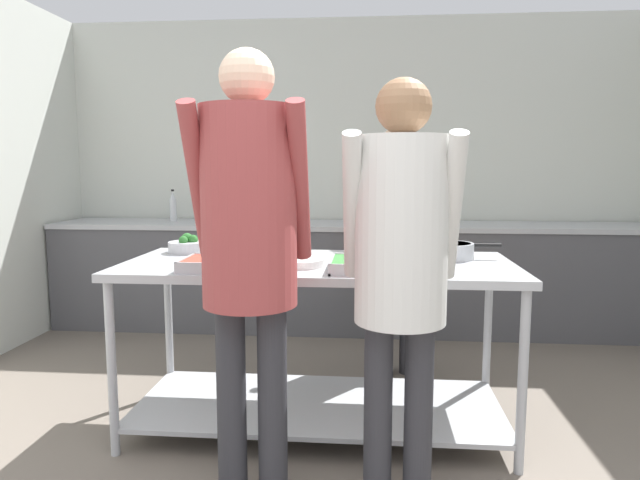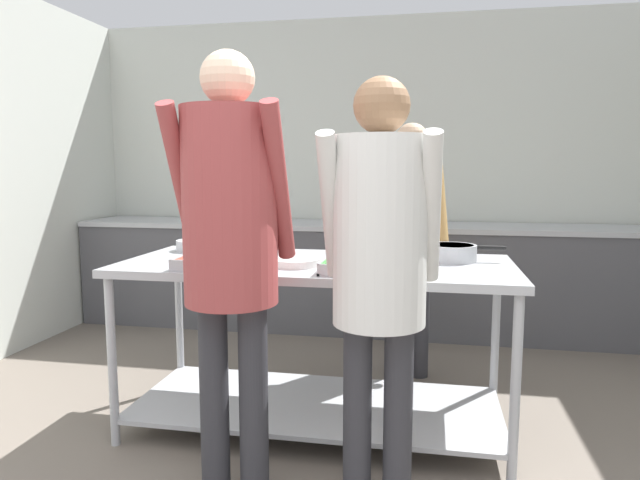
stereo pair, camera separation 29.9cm
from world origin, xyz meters
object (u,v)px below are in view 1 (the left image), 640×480
object	(u,v)px
sauce_pan	(449,250)
serving_tray_roast	(224,264)
guest_serving_right	(401,251)
plate_stack	(300,263)
broccoli_bowl	(188,246)
cook_behind_counter	(399,222)
serving_tray_vegetables	(370,265)
water_bottle	(173,206)
guest_serving_left	(249,231)

from	to	relation	value
sauce_pan	serving_tray_roast	bearing A→B (deg)	-159.26
guest_serving_right	plate_stack	bearing A→B (deg)	129.40
plate_stack	sauce_pan	world-z (taller)	sauce_pan
broccoli_bowl	sauce_pan	world-z (taller)	broccoli_bowl
broccoli_bowl	serving_tray_roast	world-z (taller)	broccoli_bowl
sauce_pan	cook_behind_counter	size ratio (longest dim) A/B	0.24
serving_tray_roast	serving_tray_vegetables	size ratio (longest dim) A/B	1.04
sauce_pan	serving_tray_vegetables	bearing A→B (deg)	-137.79
plate_stack	serving_tray_vegetables	world-z (taller)	serving_tray_vegetables
water_bottle	sauce_pan	bearing A→B (deg)	-40.34
broccoli_bowl	water_bottle	distance (m)	1.85
serving_tray_roast	plate_stack	xyz separation A→B (m)	(0.35, 0.12, -0.01)
serving_tray_vegetables	cook_behind_counter	world-z (taller)	cook_behind_counter
serving_tray_vegetables	guest_serving_right	size ratio (longest dim) A/B	0.22
water_bottle	cook_behind_counter	bearing A→B (deg)	-30.96
serving_tray_roast	serving_tray_vegetables	world-z (taller)	same
broccoli_bowl	guest_serving_right	xyz separation A→B (m)	(1.14, -0.95, 0.12)
sauce_pan	guest_serving_left	size ratio (longest dim) A/B	0.22
serving_tray_roast	water_bottle	size ratio (longest dim) A/B	1.39
serving_tray_roast	serving_tray_vegetables	xyz separation A→B (m)	(0.69, 0.04, 0.00)
serving_tray_vegetables	guest_serving_left	world-z (taller)	guest_serving_left
serving_tray_roast	water_bottle	bearing A→B (deg)	114.78
serving_tray_roast	plate_stack	bearing A→B (deg)	19.48
serving_tray_roast	guest_serving_left	distance (m)	0.54
broccoli_bowl	plate_stack	xyz separation A→B (m)	(0.69, -0.39, -0.02)
cook_behind_counter	plate_stack	bearing A→B (deg)	-118.29
guest_serving_right	cook_behind_counter	world-z (taller)	guest_serving_right
cook_behind_counter	sauce_pan	bearing A→B (deg)	-70.72
sauce_pan	guest_serving_right	size ratio (longest dim) A/B	0.23
broccoli_bowl	sauce_pan	xyz separation A→B (m)	(1.44, -0.10, 0.01)
guest_serving_left	water_bottle	size ratio (longest dim) A/B	6.59
cook_behind_counter	water_bottle	world-z (taller)	cook_behind_counter
guest_serving_left	cook_behind_counter	distance (m)	1.68
sauce_pan	cook_behind_counter	world-z (taller)	cook_behind_counter
guest_serving_right	cook_behind_counter	xyz separation A→B (m)	(0.06, 1.53, -0.03)
broccoli_bowl	guest_serving_left	bearing A→B (deg)	-59.85
broccoli_bowl	plate_stack	bearing A→B (deg)	-29.87
serving_tray_roast	sauce_pan	bearing A→B (deg)	20.74
broccoli_bowl	water_bottle	world-z (taller)	water_bottle
broccoli_bowl	cook_behind_counter	distance (m)	1.34
serving_tray_vegetables	cook_behind_counter	xyz separation A→B (m)	(0.18, 1.05, 0.10)
sauce_pan	water_bottle	distance (m)	2.80
sauce_pan	guest_serving_left	bearing A→B (deg)	-135.52
broccoli_bowl	serving_tray_vegetables	xyz separation A→B (m)	(1.03, -0.48, -0.01)
serving_tray_vegetables	cook_behind_counter	distance (m)	1.07
plate_stack	cook_behind_counter	bearing A→B (deg)	61.71
plate_stack	guest_serving_left	size ratio (longest dim) A/B	0.13
plate_stack	water_bottle	bearing A→B (deg)	123.14
plate_stack	water_bottle	xyz separation A→B (m)	(-1.38, 2.11, 0.12)
plate_stack	guest_serving_left	xyz separation A→B (m)	(-0.13, -0.57, 0.22)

